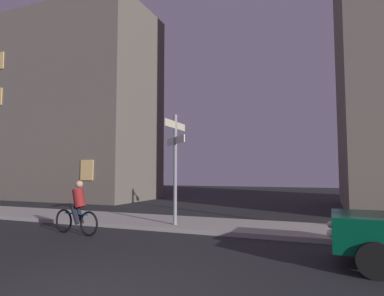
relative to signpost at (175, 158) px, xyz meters
name	(u,v)px	position (x,y,z in m)	size (l,w,h in m)	color
sidewalk_kerb	(221,226)	(1.34, 0.74, -2.27)	(40.00, 2.73, 0.14)	#9E9991
signpost	(175,158)	(0.00, 0.00, 0.00)	(1.20, 1.55, 3.66)	gray
cyclist	(77,209)	(-2.31, -1.99, -1.59)	(1.81, 0.38, 1.61)	black
building_left_block	(73,108)	(-12.35, 8.69, 4.27)	(11.84, 6.10, 13.21)	#6B6056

